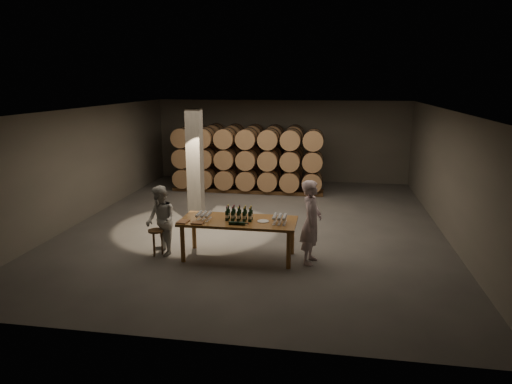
% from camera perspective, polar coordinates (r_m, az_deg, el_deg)
% --- Properties ---
extents(room, '(12.00, 12.00, 12.00)m').
position_cam_1_polar(room, '(13.07, -7.62, 3.31)').
color(room, '#52504D').
rests_on(room, ground).
extents(tasting_table, '(2.60, 1.10, 0.90)m').
position_cam_1_polar(tasting_table, '(10.28, -2.21, -4.06)').
color(tasting_table, brown).
rests_on(tasting_table, ground).
extents(barrel_stack_back, '(4.70, 0.95, 2.31)m').
position_cam_1_polar(barrel_stack_back, '(17.82, -1.51, 4.89)').
color(barrel_stack_back, brown).
rests_on(barrel_stack_back, ground).
extents(barrel_stack_front, '(5.48, 0.95, 2.31)m').
position_cam_1_polar(barrel_stack_front, '(16.39, -1.09, 4.11)').
color(barrel_stack_front, brown).
rests_on(barrel_stack_front, ground).
extents(bottle_cluster, '(0.60, 0.23, 0.32)m').
position_cam_1_polar(bottle_cluster, '(10.21, -2.14, -2.91)').
color(bottle_cluster, black).
rests_on(bottle_cluster, tasting_table).
extents(lying_bottles, '(0.44, 0.07, 0.07)m').
position_cam_1_polar(lying_bottles, '(9.90, -2.34, -3.92)').
color(lying_bottles, black).
rests_on(lying_bottles, tasting_table).
extents(glass_cluster_left, '(0.30, 0.41, 0.16)m').
position_cam_1_polar(glass_cluster_left, '(10.32, -6.56, -2.80)').
color(glass_cluster_left, silver).
rests_on(glass_cluster_left, tasting_table).
extents(glass_cluster_right, '(0.31, 0.42, 0.18)m').
position_cam_1_polar(glass_cluster_right, '(10.02, 2.99, -3.14)').
color(glass_cluster_right, silver).
rests_on(glass_cluster_right, tasting_table).
extents(plate, '(0.26, 0.26, 0.01)m').
position_cam_1_polar(plate, '(10.13, 0.89, -3.67)').
color(plate, silver).
rests_on(plate, tasting_table).
extents(notebook_near, '(0.26, 0.21, 0.03)m').
position_cam_1_polar(notebook_near, '(10.08, -7.32, -3.83)').
color(notebook_near, brown).
rests_on(notebook_near, tasting_table).
extents(notebook_corner, '(0.25, 0.31, 0.02)m').
position_cam_1_polar(notebook_corner, '(10.22, -9.13, -3.67)').
color(notebook_corner, brown).
rests_on(notebook_corner, tasting_table).
extents(pen, '(0.14, 0.04, 0.01)m').
position_cam_1_polar(pen, '(10.04, -6.83, -3.96)').
color(pen, black).
rests_on(pen, tasting_table).
extents(stool, '(0.36, 0.36, 0.60)m').
position_cam_1_polar(stool, '(10.79, -12.37, -5.21)').
color(stool, brown).
rests_on(stool, ground).
extents(person_man, '(0.57, 0.75, 1.87)m').
position_cam_1_polar(person_man, '(10.04, 6.92, -3.76)').
color(person_man, beige).
rests_on(person_man, ground).
extents(person_woman, '(0.98, 1.00, 1.62)m').
position_cam_1_polar(person_woman, '(10.71, -11.82, -3.54)').
color(person_woman, silver).
rests_on(person_woman, ground).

